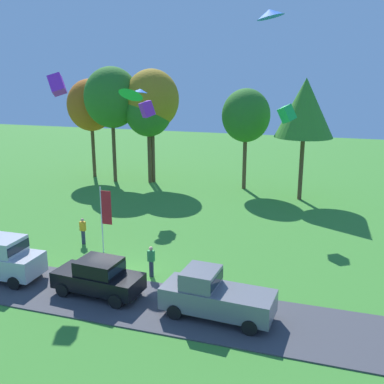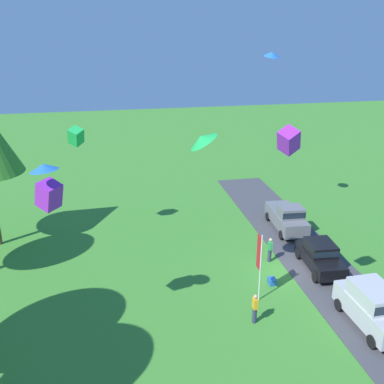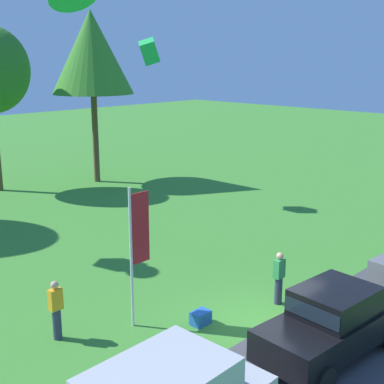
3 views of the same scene
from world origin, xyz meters
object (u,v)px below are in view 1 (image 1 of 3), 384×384
tree_left_of_center (112,98)px  cooler_box (114,261)px  person_watching_sky (151,261)px  car_sedan_mid_row (99,276)px  kite_box_near_flag (147,109)px  tree_far_right (305,108)px  tree_center_back (91,105)px  kite_delta_high_left (131,92)px  tree_lone_near (148,111)px  car_pickup_near_entrance (214,294)px  kite_delta_low_drifter (270,13)px  kite_box_trailing_tail (57,85)px  flag_banner (105,212)px  tree_far_left (246,116)px  kite_box_mid_center (287,114)px  kite_delta_high_right (140,91)px  person_on_lawn (83,231)px

tree_left_of_center → cooler_box: (9.39, -18.45, -8.11)m
person_watching_sky → cooler_box: size_ratio=3.05×
car_sedan_mid_row → kite_box_near_flag: kite_box_near_flag is taller
person_watching_sky → tree_far_right: (6.27, 18.13, 6.94)m
tree_center_back → kite_delta_high_left: bearing=-52.1°
car_sedan_mid_row → tree_center_back: (-13.57, 23.35, 6.40)m
tree_lone_near → kite_delta_high_left: bearing=-70.5°
car_sedan_mid_row → car_pickup_near_entrance: 5.88m
cooler_box → kite_delta_low_drifter: 15.60m
kite_box_trailing_tail → flag_banner: bearing=0.8°
tree_far_right → kite_delta_low_drifter: size_ratio=9.35×
tree_left_of_center → tree_far_left: bearing=4.6°
car_pickup_near_entrance → kite_box_trailing_tail: bearing=154.4°
car_sedan_mid_row → tree_far_left: (2.53, 23.10, 5.82)m
car_sedan_mid_row → cooler_box: car_sedan_mid_row is taller
kite_box_near_flag → kite_box_mid_center: bearing=-3.8°
person_watching_sky → kite_box_mid_center: size_ratio=1.58×
kite_delta_low_drifter → car_sedan_mid_row: bearing=-171.7°
tree_left_of_center → car_pickup_near_entrance: bearing=-53.7°
kite_delta_low_drifter → kite_delta_high_right: kite_delta_low_drifter is taller
person_watching_sky → kite_delta_high_right: bearing=115.5°
car_pickup_near_entrance → tree_far_right: (2.01, 21.13, 6.71)m
cooler_box → kite_box_mid_center: (8.15, 11.25, 7.63)m
tree_far_right → kite_box_near_flag: tree_far_right is taller
kite_box_mid_center → person_on_lawn: bearing=-142.0°
person_watching_sky → tree_far_left: (0.93, 20.33, 5.98)m
car_pickup_near_entrance → person_on_lawn: size_ratio=2.99×
person_watching_sky → kite_box_mid_center: kite_box_mid_center is taller
kite_delta_low_drifter → kite_box_mid_center: size_ratio=1.01×
kite_delta_low_drifter → tree_center_back: bearing=133.7°
flag_banner → kite_box_mid_center: kite_box_mid_center is taller
tree_far_right → person_watching_sky: bearing=-109.1°
cooler_box → tree_lone_near: bearing=107.0°
tree_lone_near → kite_box_trailing_tail: 18.10m
cooler_box → kite_box_near_flag: kite_box_near_flag is taller
tree_center_back → cooler_box: bearing=-57.7°
kite_delta_high_right → person_on_lawn: bearing=-89.4°
kite_delta_high_left → kite_delta_low_drifter: size_ratio=1.42×
tree_far_right → cooler_box: tree_far_right is taller
car_pickup_near_entrance → kite_box_trailing_tail: (-10.75, 5.15, 8.88)m
tree_left_of_center → kite_delta_high_left: bearing=-58.0°
kite_delta_high_left → tree_far_right: bearing=52.7°
car_pickup_near_entrance → tree_center_back: tree_center_back is taller
cooler_box → kite_delta_high_right: kite_delta_high_right is taller
kite_box_near_flag → kite_delta_high_right: size_ratio=0.97×
kite_delta_high_left → kite_delta_low_drifter: 12.31m
car_pickup_near_entrance → person_on_lawn: 11.98m
tree_left_of_center → kite_box_near_flag: 9.17m
tree_far_right → kite_box_mid_center: size_ratio=9.48×
kite_box_near_flag → tree_far_right: bearing=24.1°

